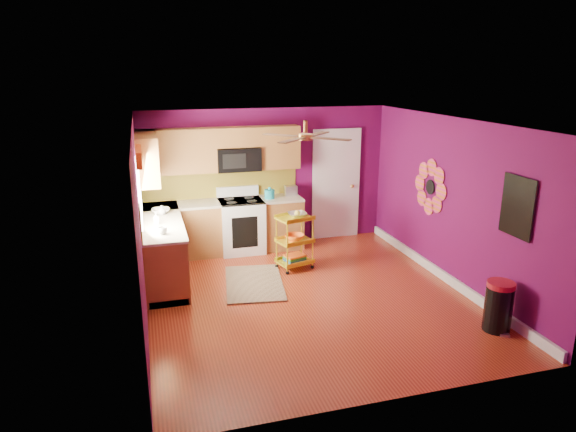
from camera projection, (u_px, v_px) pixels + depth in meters
name	position (u px, v px, depth m)	size (l,w,h in m)	color
ground	(308.00, 297.00, 7.41)	(5.00, 5.00, 0.00)	maroon
room_envelope	(311.00, 186.00, 6.96)	(4.54, 5.04, 2.52)	#5C0A48
lower_cabinets	(199.00, 238.00, 8.61)	(2.81, 2.31, 0.94)	brown
electric_range	(241.00, 225.00, 9.14)	(0.76, 0.66, 1.13)	white
upper_cabinetry	(199.00, 154.00, 8.59)	(2.80, 2.30, 1.26)	brown
left_window	(139.00, 173.00, 7.31)	(0.08, 1.35, 1.08)	white
panel_door	(336.00, 185.00, 9.76)	(0.95, 0.11, 2.15)	white
right_wall_art	(466.00, 195.00, 7.29)	(0.04, 2.74, 1.04)	black
ceiling_fan	(305.00, 136.00, 6.96)	(1.01, 1.01, 0.26)	#BF8C3F
shag_rug	(254.00, 283.00, 7.86)	(0.85, 1.39, 0.02)	black
rolling_cart	(295.00, 239.00, 8.33)	(0.63, 0.53, 0.98)	yellow
trash_can	(498.00, 306.00, 6.39)	(0.44, 0.44, 0.65)	black
teal_kettle	(270.00, 194.00, 9.11)	(0.18, 0.18, 0.21)	teal
toaster	(291.00, 190.00, 9.34)	(0.22, 0.15, 0.18)	beige
soap_bottle_a	(156.00, 218.00, 7.65)	(0.08, 0.08, 0.17)	#EA3F72
soap_bottle_b	(162.00, 210.00, 8.11)	(0.12, 0.12, 0.16)	white
counter_dish	(161.00, 211.00, 8.22)	(0.29, 0.29, 0.07)	white
counter_cup	(162.00, 231.00, 7.18)	(0.13, 0.13, 0.10)	white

